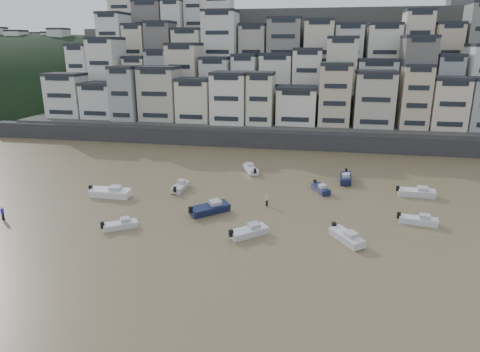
% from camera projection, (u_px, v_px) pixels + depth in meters
% --- Properties ---
extents(ground, '(400.00, 400.00, 0.00)m').
position_uv_depth(ground, '(81.00, 333.00, 32.76)').
color(ground, olive).
rests_on(ground, ground).
extents(sea_strip, '(340.00, 340.00, 0.00)m').
position_uv_depth(sea_strip, '(31.00, 96.00, 188.94)').
color(sea_strip, '#4B626B').
rests_on(sea_strip, ground).
extents(harbor_wall, '(140.00, 3.00, 3.50)m').
position_uv_depth(harbor_wall, '(286.00, 140.00, 91.47)').
color(harbor_wall, '#38383A').
rests_on(harbor_wall, ground).
extents(hillside, '(141.04, 66.00, 50.00)m').
position_uv_depth(hillside, '(316.00, 75.00, 124.74)').
color(hillside, '#4C4C47').
rests_on(hillside, ground).
extents(headland, '(216.00, 135.00, 53.33)m').
position_uv_depth(headland, '(47.00, 99.00, 176.81)').
color(headland, black).
rests_on(headland, ground).
extents(boat_a, '(4.84, 4.69, 1.39)m').
position_uv_depth(boat_a, '(249.00, 230.00, 49.26)').
color(boat_a, silver).
rests_on(boat_a, ground).
extents(boat_b, '(4.39, 5.42, 1.45)m').
position_uv_depth(boat_b, '(347.00, 236.00, 47.82)').
color(boat_b, silver).
rests_on(boat_b, ground).
extents(boat_c, '(5.58, 5.55, 1.62)m').
position_uv_depth(boat_c, '(210.00, 208.00, 55.94)').
color(boat_c, '#141C41').
rests_on(boat_c, ground).
extents(boat_d, '(5.08, 2.36, 1.33)m').
position_uv_depth(boat_d, '(419.00, 219.00, 52.63)').
color(boat_d, silver).
rests_on(boat_d, ground).
extents(boat_e, '(3.37, 4.89, 1.28)m').
position_uv_depth(boat_e, '(321.00, 188.00, 64.23)').
color(boat_e, '#151D42').
rests_on(boat_e, ground).
extents(boat_f, '(1.70, 5.09, 1.39)m').
position_uv_depth(boat_f, '(180.00, 186.00, 65.10)').
color(boat_f, silver).
rests_on(boat_f, ground).
extents(boat_g, '(5.67, 2.01, 1.53)m').
position_uv_depth(boat_g, '(417.00, 191.00, 62.28)').
color(boat_g, silver).
rests_on(boat_g, ground).
extents(boat_h, '(3.92, 5.60, 1.46)m').
position_uv_depth(boat_h, '(251.00, 168.00, 74.33)').
color(boat_h, silver).
rests_on(boat_h, ground).
extents(boat_i, '(2.17, 5.80, 1.56)m').
position_uv_depth(boat_i, '(346.00, 177.00, 69.09)').
color(boat_i, '#121839').
rests_on(boat_i, ground).
extents(boat_j, '(4.43, 3.64, 1.19)m').
position_uv_depth(boat_j, '(120.00, 224.00, 51.35)').
color(boat_j, silver).
rests_on(boat_j, ground).
extents(boat_k, '(6.48, 2.15, 1.76)m').
position_uv_depth(boat_k, '(110.00, 191.00, 61.96)').
color(boat_k, white).
rests_on(boat_k, ground).
extents(person_blue, '(0.44, 0.44, 1.74)m').
position_uv_depth(person_blue, '(3.00, 213.00, 53.81)').
color(person_blue, '#2D1DDB').
rests_on(person_blue, ground).
extents(person_pink, '(0.44, 0.44, 1.74)m').
position_uv_depth(person_pink, '(267.00, 200.00, 58.62)').
color(person_pink, '#F0A9B5').
rests_on(person_pink, ground).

